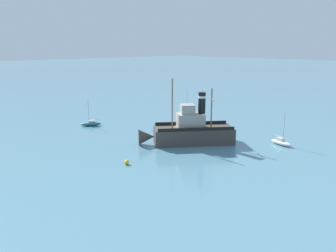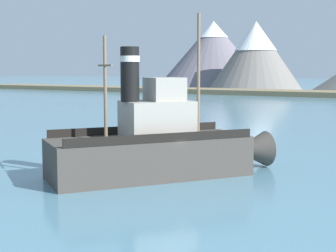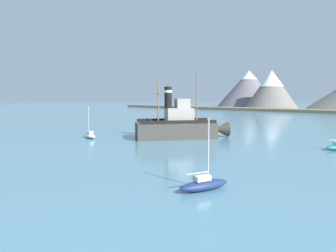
% 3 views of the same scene
% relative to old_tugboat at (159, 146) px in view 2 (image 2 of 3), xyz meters
% --- Properties ---
extents(ground_plane, '(600.00, 600.00, 0.00)m').
position_rel_old_tugboat_xyz_m(ground_plane, '(1.05, -0.02, -1.83)').
color(ground_plane, teal).
extents(old_tugboat, '(11.26, 13.60, 9.90)m').
position_rel_old_tugboat_xyz_m(old_tugboat, '(0.00, 0.00, 0.00)').
color(old_tugboat, '#423D38').
rests_on(old_tugboat, ground).
extents(mooring_buoy, '(0.61, 0.61, 0.61)m').
position_rel_old_tugboat_xyz_m(mooring_buoy, '(-1.41, 13.05, -1.53)').
color(mooring_buoy, yellow).
rests_on(mooring_buoy, ground).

